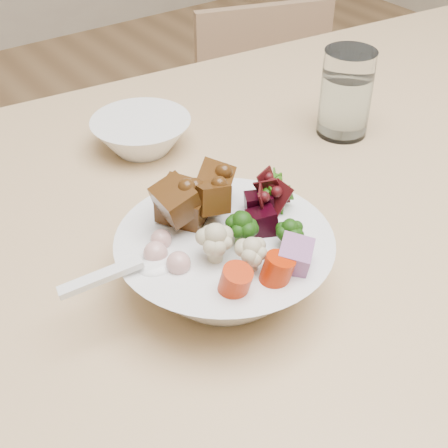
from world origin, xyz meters
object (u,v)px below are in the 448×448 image
object	(u,v)px
dining_table	(424,221)
food_bowl	(225,258)
water_glass	(345,97)
side_bowl	(142,135)
chair_far	(274,147)

from	to	relation	value
dining_table	food_bowl	xyz separation A→B (m)	(-0.36, -0.01, 0.12)
dining_table	water_glass	bearing A→B (deg)	105.61
dining_table	water_glass	world-z (taller)	water_glass
water_glass	side_bowl	bearing A→B (deg)	153.97
dining_table	water_glass	xyz separation A→B (m)	(-0.03, 0.15, 0.14)
food_bowl	water_glass	xyz separation A→B (m)	(0.33, 0.17, 0.02)
water_glass	side_bowl	size ratio (longest dim) A/B	0.90
chair_far	water_glass	world-z (taller)	water_glass
side_bowl	dining_table	bearing A→B (deg)	-44.24
food_bowl	water_glass	bearing A→B (deg)	26.78
dining_table	side_bowl	bearing A→B (deg)	141.48
food_bowl	side_bowl	size ratio (longest dim) A/B	1.59
chair_far	side_bowl	xyz separation A→B (m)	(-0.57, -0.38, 0.40)
chair_far	food_bowl	size ratio (longest dim) A/B	3.47
chair_far	water_glass	bearing A→B (deg)	-103.38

